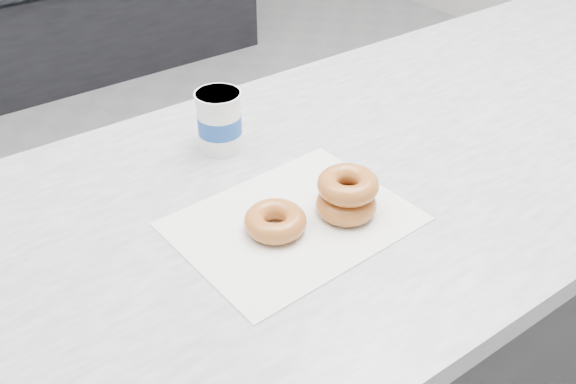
{
  "coord_description": "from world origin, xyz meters",
  "views": [
    {
      "loc": [
        -0.76,
        -1.26,
        1.5
      ],
      "look_at": [
        -0.31,
        -0.64,
        0.94
      ],
      "focal_mm": 40.0,
      "sensor_mm": 36.0,
      "label": 1
    }
  ],
  "objects_px": {
    "donut_single": "(275,221)",
    "coffee_cup": "(219,121)",
    "donut_stack": "(347,195)",
    "counter": "(391,317)"
  },
  "relations": [
    {
      "from": "donut_single",
      "to": "coffee_cup",
      "type": "distance_m",
      "value": 0.25
    },
    {
      "from": "donut_stack",
      "to": "coffee_cup",
      "type": "bearing_deg",
      "value": 101.72
    },
    {
      "from": "counter",
      "to": "donut_single",
      "type": "height_order",
      "value": "donut_single"
    },
    {
      "from": "counter",
      "to": "coffee_cup",
      "type": "height_order",
      "value": "coffee_cup"
    },
    {
      "from": "donut_stack",
      "to": "coffee_cup",
      "type": "xyz_separation_m",
      "value": [
        -0.06,
        0.27,
        0.02
      ]
    },
    {
      "from": "counter",
      "to": "donut_stack",
      "type": "bearing_deg",
      "value": -159.63
    },
    {
      "from": "counter",
      "to": "donut_single",
      "type": "xyz_separation_m",
      "value": [
        -0.35,
        -0.06,
        0.47
      ]
    },
    {
      "from": "donut_single",
      "to": "coffee_cup",
      "type": "height_order",
      "value": "coffee_cup"
    },
    {
      "from": "counter",
      "to": "coffee_cup",
      "type": "distance_m",
      "value": 0.61
    },
    {
      "from": "counter",
      "to": "coffee_cup",
      "type": "relative_size",
      "value": 28.36
    }
  ]
}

